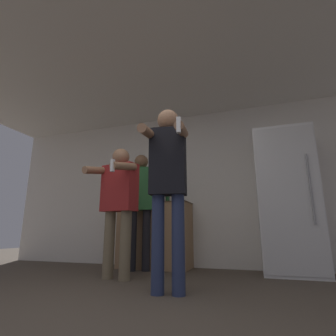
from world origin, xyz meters
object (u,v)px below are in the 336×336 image
at_px(person_woman_foreground, 168,177).
at_px(person_man_side, 118,198).
at_px(bottle_red_label, 140,198).
at_px(person_spectator_back, 140,199).
at_px(refrigerator, 287,200).
at_px(bottle_tall_gin, 168,194).
at_px(bottle_dark_rum, 132,199).
at_px(bottle_green_wine, 153,197).
at_px(bottle_amber_bourbon, 159,197).

xyz_separation_m(person_woman_foreground, person_man_side, (-0.83, 0.54, -0.11)).
bearing_deg(person_man_side, person_woman_foreground, -33.12).
distance_m(bottle_red_label, person_spectator_back, 0.38).
bearing_deg(person_man_side, bottle_red_label, 100.07).
bearing_deg(refrigerator, person_spectator_back, -172.46).
xyz_separation_m(bottle_tall_gin, person_spectator_back, (-0.32, -0.34, -0.10)).
height_order(bottle_red_label, person_woman_foreground, person_woman_foreground).
bearing_deg(bottle_dark_rum, bottle_green_wine, 0.00).
xyz_separation_m(bottle_red_label, person_woman_foreground, (1.02, -1.60, -0.02)).
bearing_deg(person_man_side, refrigerator, 25.96).
xyz_separation_m(refrigerator, person_woman_foreground, (-1.20, -1.53, 0.10)).
bearing_deg(bottle_amber_bourbon, person_spectator_back, -116.98).
relative_size(bottle_green_wine, bottle_dark_rum, 1.15).
distance_m(bottle_tall_gin, person_man_side, 1.11).
height_order(person_woman_foreground, person_spectator_back, person_woman_foreground).
distance_m(bottle_green_wine, person_man_side, 1.07).
distance_m(bottle_green_wine, bottle_red_label, 0.23).
distance_m(bottle_amber_bourbon, person_spectator_back, 0.39).
relative_size(bottle_red_label, person_spectator_back, 0.13).
height_order(bottle_dark_rum, person_spectator_back, person_spectator_back).
distance_m(refrigerator, person_spectator_back, 2.07).
relative_size(refrigerator, bottle_tall_gin, 5.98).
bearing_deg(bottle_red_label, person_man_side, -79.93).
bearing_deg(bottle_tall_gin, bottle_green_wine, 180.00).
height_order(bottle_red_label, bottle_tall_gin, bottle_tall_gin).
bearing_deg(person_man_side, bottle_dark_rum, 107.93).
height_order(bottle_green_wine, person_man_side, person_man_side).
distance_m(refrigerator, bottle_red_label, 2.22).
relative_size(bottle_green_wine, bottle_tall_gin, 0.83).
height_order(bottle_dark_rum, bottle_tall_gin, bottle_tall_gin).
bearing_deg(bottle_dark_rum, bottle_tall_gin, 0.00).
bearing_deg(person_man_side, bottle_amber_bourbon, 81.95).
xyz_separation_m(person_woman_foreground, person_spectator_back, (-0.86, 1.26, -0.04)).
bearing_deg(person_spectator_back, bottle_amber_bourbon, 63.02).
relative_size(refrigerator, person_woman_foreground, 1.09).
height_order(bottle_amber_bourbon, bottle_tall_gin, bottle_tall_gin).
bearing_deg(bottle_dark_rum, person_woman_foreground, -53.76).
height_order(refrigerator, person_spectator_back, refrigerator).
bearing_deg(person_spectator_back, bottle_dark_rum, 132.76).
bearing_deg(person_woman_foreground, person_spectator_back, 124.24).
height_order(bottle_green_wine, bottle_amber_bourbon, bottle_green_wine).
xyz_separation_m(bottle_green_wine, person_woman_foreground, (0.79, -1.60, -0.03)).
relative_size(bottle_green_wine, person_spectator_back, 0.16).
distance_m(bottle_green_wine, bottle_amber_bourbon, 0.10).
xyz_separation_m(bottle_amber_bourbon, bottle_red_label, (-0.34, 0.00, -0.01)).
height_order(bottle_green_wine, bottle_dark_rum, bottle_green_wine).
bearing_deg(bottle_tall_gin, refrigerator, -2.36).
bearing_deg(bottle_amber_bourbon, bottle_tall_gin, 0.00).
xyz_separation_m(bottle_amber_bourbon, person_man_side, (-0.15, -1.06, -0.14)).
xyz_separation_m(bottle_amber_bourbon, person_woman_foreground, (0.68, -1.60, -0.03)).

